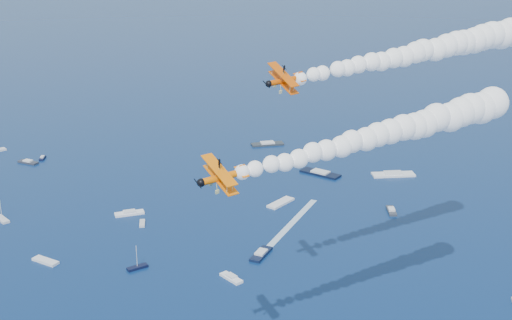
{
  "coord_description": "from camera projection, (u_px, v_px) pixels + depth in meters",
  "views": [
    {
      "loc": [
        4.59,
        -79.2,
        86.33
      ],
      "look_at": [
        1.57,
        27.63,
        48.89
      ],
      "focal_mm": 48.28,
      "sensor_mm": 36.0,
      "label": 1
    }
  ],
  "objects": [
    {
      "name": "biplane_lead",
      "position": [
        285.0,
        81.0,
        119.91
      ],
      "size": [
        11.03,
        11.96,
        8.0
      ],
      "primitive_type": null,
      "rotation": [
        -0.35,
        0.07,
        3.67
      ],
      "color": "#E05004"
    },
    {
      "name": "smoke_trail_trail",
      "position": [
        378.0,
        135.0,
        114.97
      ],
      "size": [
        60.19,
        53.42,
        10.39
      ],
      "primitive_type": null,
      "rotation": [
        0.0,
        0.0,
        3.67
      ],
      "color": "white"
    },
    {
      "name": "biplane_trail",
      "position": [
        222.0,
        177.0,
        102.59
      ],
      "size": [
        11.7,
        12.73,
        7.97
      ],
      "primitive_type": null,
      "rotation": [
        -0.25,
        0.07,
        3.67
      ],
      "color": "orange"
    },
    {
      "name": "smoke_trail_lead",
      "position": [
        414.0,
        53.0,
        132.34
      ],
      "size": [
        60.2,
        53.53,
        10.39
      ],
      "primitive_type": null,
      "rotation": [
        0.0,
        0.0,
        3.67
      ],
      "color": "white"
    },
    {
      "name": "boat_wakes",
      "position": [
        206.0,
        287.0,
        170.77
      ],
      "size": [
        69.45,
        108.03,
        0.04
      ],
      "color": "white",
      "rests_on": "ground"
    },
    {
      "name": "spectator_boats",
      "position": [
        244.0,
        220.0,
        207.9
      ],
      "size": [
        227.03,
        164.74,
        0.7
      ],
      "color": "white",
      "rests_on": "ground"
    }
  ]
}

